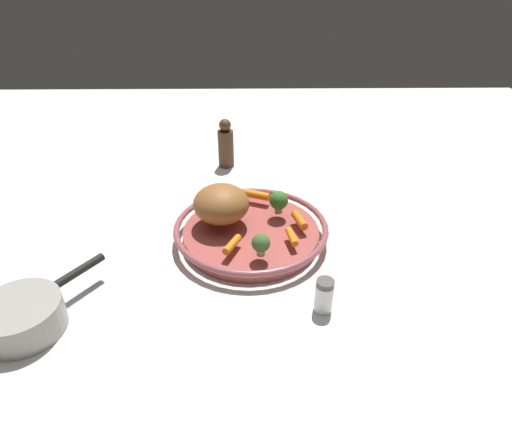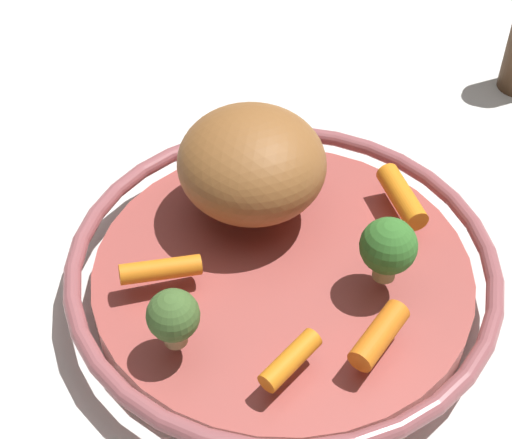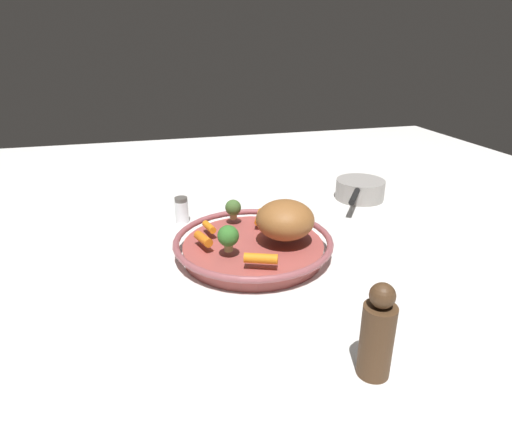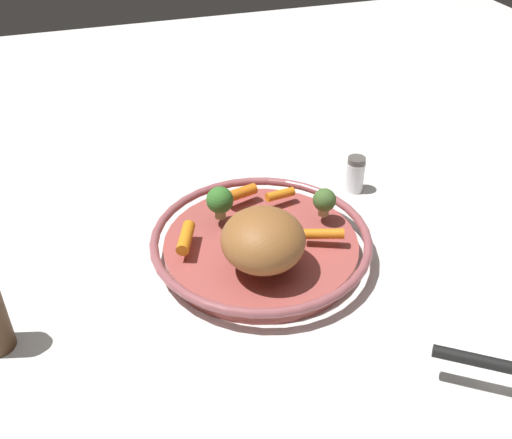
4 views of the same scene
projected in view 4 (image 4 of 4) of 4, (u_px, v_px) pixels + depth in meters
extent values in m
plane|color=silver|center=(261.00, 256.00, 0.96)|extent=(2.49, 2.49, 0.00)
cylinder|color=#A84C47|center=(261.00, 248.00, 0.95)|extent=(0.31, 0.31, 0.03)
torus|color=#995256|center=(261.00, 238.00, 0.94)|extent=(0.35, 0.35, 0.01)
ellipsoid|color=#945C2D|center=(263.00, 240.00, 0.85)|extent=(0.15, 0.15, 0.08)
cylinder|color=orange|center=(186.00, 238.00, 0.91)|extent=(0.04, 0.07, 0.02)
cylinder|color=orange|center=(280.00, 194.00, 1.01)|extent=(0.05, 0.03, 0.02)
cylinder|color=orange|center=(324.00, 234.00, 0.92)|extent=(0.07, 0.04, 0.02)
cylinder|color=orange|center=(239.00, 193.00, 1.01)|extent=(0.06, 0.03, 0.02)
cylinder|color=#99A766|center=(220.00, 213.00, 0.96)|extent=(0.02, 0.02, 0.01)
sphere|color=#36732B|center=(220.00, 200.00, 0.95)|extent=(0.04, 0.04, 0.04)
cylinder|color=tan|center=(323.00, 211.00, 0.97)|extent=(0.02, 0.02, 0.01)
sphere|color=#44672F|center=(324.00, 200.00, 0.96)|extent=(0.04, 0.04, 0.04)
cylinder|color=white|center=(355.00, 177.00, 1.10)|extent=(0.03, 0.03, 0.06)
cylinder|color=#56514C|center=(357.00, 160.00, 1.08)|extent=(0.03, 0.03, 0.01)
cylinder|color=black|center=(477.00, 360.00, 0.72)|extent=(0.10, 0.07, 0.02)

